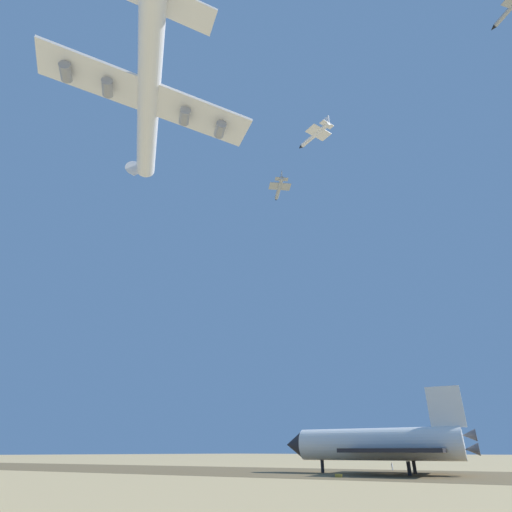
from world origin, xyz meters
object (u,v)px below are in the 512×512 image
space_shuttle (375,444)px  ground_support_crate (339,476)px  ground_crew_near_nose (392,466)px  chase_jet_right_wing (279,188)px  carrier_jet (149,97)px  chase_jet_lead (315,135)px  chase_jet_left_wing (512,6)px

space_shuttle → ground_support_crate: space_shuttle is taller
ground_crew_near_nose → space_shuttle: bearing=119.5°
chase_jet_right_wing → ground_crew_near_nose: (-30.57, 0.34, -92.99)m
carrier_jet → chase_jet_lead: 54.56m
chase_jet_left_wing → chase_jet_right_wing: 92.65m
carrier_jet → chase_jet_left_wing: 116.19m
chase_jet_right_wing → chase_jet_left_wing: bearing=-129.6°
chase_jet_lead → ground_crew_near_nose: bearing=-115.5°
chase_jet_right_wing → ground_support_crate: bearing=-179.5°
chase_jet_left_wing → ground_crew_near_nose: (54.32, 10.81, -128.60)m
space_shuttle → carrier_jet: 106.93m
chase_jet_left_wing → ground_support_crate: chase_jet_left_wing is taller
chase_jet_lead → ground_support_crate: 102.99m
space_shuttle → chase_jet_left_wing: chase_jet_left_wing is taller
space_shuttle → carrier_jet: (38.36, 40.24, 91.34)m
chase_jet_right_wing → ground_support_crate: 104.93m
space_shuttle → chase_jet_left_wing: (-50.13, -27.51, 124.18)m
chase_jet_lead → ground_crew_near_nose: chase_jet_lead is taller
carrier_jet → ground_crew_near_nose: 116.53m
chase_jet_left_wing → ground_crew_near_nose: size_ratio=8.27×
chase_jet_lead → chase_jet_left_wing: size_ratio=1.07×
space_shuttle → chase_jet_right_wing: bearing=-39.5°
space_shuttle → carrier_jet: size_ratio=0.54×
ground_support_crate → ground_crew_near_nose: bearing=-82.7°
chase_jet_left_wing → ground_crew_near_nose: bearing=44.2°
carrier_jet → ground_support_crate: (-38.23, -25.04, -96.42)m
space_shuttle → ground_support_crate: 16.03m
carrier_jet → chase_jet_left_wing: size_ratio=5.02×
chase_jet_lead → carrier_jet: bearing=75.5°
carrier_jet → chase_jet_lead: (-26.38, -47.64, 3.36)m
space_shuttle → chase_jet_lead: 95.75m
space_shuttle → ground_support_crate: bearing=76.2°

